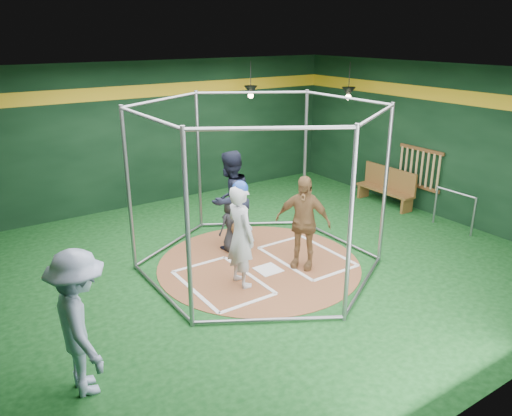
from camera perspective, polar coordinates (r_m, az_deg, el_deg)
room_shell at (r=8.83m, az=0.33°, el=3.83°), size 10.10×9.10×3.53m
clay_disc at (r=9.45m, az=0.34°, el=-6.43°), size 3.80×3.80×0.01m
home_plate at (r=9.23m, az=1.40°, el=-7.04°), size 0.43×0.43×0.01m
batter_box_left at (r=8.81m, az=-3.90°, el=-8.46°), size 1.17×1.77×0.01m
batter_box_right at (r=9.79m, az=5.79°, el=-5.51°), size 1.17×1.77×0.01m
batting_cage at (r=8.90m, az=0.36°, el=2.25°), size 4.05×4.67×3.00m
bat_rack at (r=12.61m, az=18.15°, el=4.38°), size 0.07×1.25×0.98m
pendant_lamp_near at (r=12.78m, az=-0.61°, el=13.27°), size 0.34×0.34×0.90m
pendant_lamp_far at (r=12.67m, az=10.52°, el=12.89°), size 0.34×0.34×0.90m
batter_figure at (r=8.38m, az=-1.76°, el=-3.01°), size 0.43×0.66×1.86m
visitor_leopard at (r=9.06m, az=5.38°, el=-1.63°), size 0.95×1.08×1.75m
catcher_figure at (r=9.82m, az=-2.73°, el=-1.92°), size 0.57×0.59×1.09m
umpire at (r=9.87m, az=-2.97°, el=0.93°), size 1.15×1.02×1.97m
bystander_blue at (r=6.34m, az=-19.41°, el=-12.31°), size 0.73×1.22×1.84m
dugout_bench at (r=12.94m, az=14.75°, el=2.47°), size 0.38×1.62×0.94m
steel_railing at (r=11.71m, az=21.76°, el=0.41°), size 0.05×1.01×0.87m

